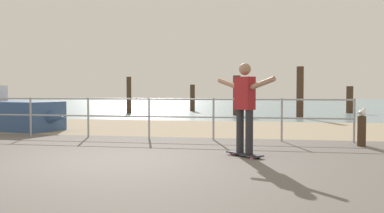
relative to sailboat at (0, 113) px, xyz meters
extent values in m
cube|color=#605B56|center=(5.60, -6.24, -0.52)|extent=(24.00, 10.00, 0.04)
cube|color=tan|center=(5.60, 1.76, -0.52)|extent=(24.00, 6.00, 0.04)
cube|color=#75939E|center=(5.60, 29.76, -0.52)|extent=(72.00, 50.00, 0.04)
cylinder|color=#9EA0A5|center=(2.06, -1.64, 0.00)|extent=(0.05, 0.05, 1.05)
cylinder|color=#9EA0A5|center=(3.70, -1.64, 0.00)|extent=(0.05, 0.05, 1.05)
cylinder|color=#9EA0A5|center=(5.35, -1.64, 0.00)|extent=(0.05, 0.05, 1.05)
cylinder|color=#9EA0A5|center=(6.99, -1.64, 0.00)|extent=(0.05, 0.05, 1.05)
cylinder|color=#9EA0A5|center=(8.64, -1.64, 0.00)|extent=(0.05, 0.05, 1.05)
cylinder|color=#9EA0A5|center=(10.28, -1.64, 0.00)|extent=(0.05, 0.05, 1.05)
cylinder|color=#9EA0A5|center=(4.52, -1.64, 0.50)|extent=(11.52, 0.04, 0.04)
cylinder|color=#9EA0A5|center=(4.52, -1.64, 0.05)|extent=(11.52, 0.04, 0.04)
cone|color=#335184|center=(1.98, -0.49, -0.07)|extent=(1.25, 1.01, 0.77)
cube|color=black|center=(7.90, -4.15, -0.45)|extent=(0.72, 0.69, 0.02)
cylinder|color=#E5598C|center=(8.16, -4.28, -0.49)|extent=(0.06, 0.06, 0.06)
cylinder|color=#E5598C|center=(8.05, -4.40, -0.49)|extent=(0.06, 0.06, 0.06)
cylinder|color=#E5598C|center=(7.75, -3.90, -0.49)|extent=(0.06, 0.06, 0.06)
cylinder|color=#E5598C|center=(7.64, -4.02, -0.49)|extent=(0.06, 0.06, 0.06)
cylinder|color=#26262B|center=(7.99, -4.23, -0.04)|extent=(0.14, 0.14, 0.80)
cylinder|color=#26262B|center=(7.81, -4.07, -0.04)|extent=(0.14, 0.14, 0.80)
cube|color=maroon|center=(7.90, -4.15, 0.66)|extent=(0.40, 0.39, 0.60)
sphere|color=#9E755B|center=(7.90, -4.15, 1.10)|extent=(0.22, 0.22, 0.22)
cylinder|color=#9E755B|center=(8.23, -4.45, 0.84)|extent=(0.47, 0.44, 0.23)
cylinder|color=#9E755B|center=(7.58, -3.85, 0.84)|extent=(0.47, 0.44, 0.23)
cylinder|color=#422D1E|center=(10.33, -2.23, -0.18)|extent=(0.18, 0.18, 0.68)
ellipsoid|color=white|center=(10.33, -2.23, 0.23)|extent=(0.26, 0.35, 0.14)
sphere|color=white|center=(10.40, -2.05, 0.29)|extent=(0.09, 0.09, 0.09)
cone|color=gold|center=(10.42, -2.00, 0.29)|extent=(0.04, 0.06, 0.02)
cube|color=slate|center=(10.26, -2.37, 0.24)|extent=(0.12, 0.14, 0.02)
cylinder|color=#422D1E|center=(0.85, 9.79, 0.47)|extent=(0.25, 0.25, 1.98)
cylinder|color=#422D1E|center=(3.79, 12.79, 0.28)|extent=(0.29, 0.29, 1.60)
cylinder|color=#422D1E|center=(6.73, 8.96, 0.47)|extent=(0.37, 0.37, 1.98)
cylinder|color=#422D1E|center=(9.67, 7.45, 0.63)|extent=(0.31, 0.31, 2.31)
cylinder|color=#422D1E|center=(12.61, 12.09, 0.22)|extent=(0.36, 0.36, 1.48)
camera|label=1|loc=(8.36, -11.86, 0.71)|focal=39.28mm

